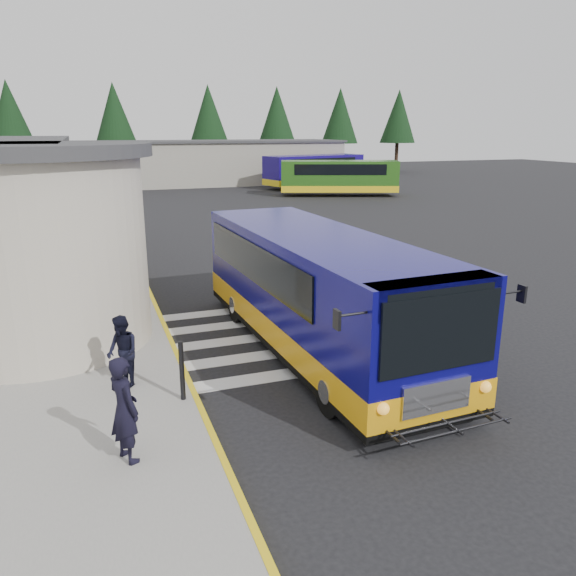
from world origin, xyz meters
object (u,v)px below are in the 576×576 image
object	(u,v)px
transit_bus	(317,296)
pedestrian_a	(124,409)
pedestrian_b	(122,352)
bollard	(182,371)
far_bus_a	(314,169)
far_bus_b	(339,176)

from	to	relation	value
transit_bus	pedestrian_a	bearing A→B (deg)	-145.62
pedestrian_a	pedestrian_b	distance (m)	2.80
pedestrian_a	bollard	size ratio (longest dim) A/B	1.46
transit_bus	pedestrian_a	world-z (taller)	transit_bus
far_bus_a	bollard	bearing A→B (deg)	138.73
pedestrian_a	pedestrian_b	size ratio (longest dim) A/B	1.18
bollard	pedestrian_a	bearing A→B (deg)	-123.75
bollard	far_bus_a	bearing A→B (deg)	64.19
bollard	far_bus_b	bearing A→B (deg)	60.45
pedestrian_a	far_bus_a	bearing A→B (deg)	-50.99
transit_bus	far_bus_b	world-z (taller)	transit_bus
transit_bus	pedestrian_b	world-z (taller)	transit_bus
transit_bus	bollard	xyz separation A→B (m)	(-3.61, -1.85, -0.62)
bollard	far_bus_b	distance (m)	36.84
transit_bus	pedestrian_b	bearing A→B (deg)	-172.56
pedestrian_b	bollard	distance (m)	1.45
pedestrian_a	far_bus_a	xyz separation A→B (m)	(20.10, 40.87, 0.62)
pedestrian_a	pedestrian_b	world-z (taller)	pedestrian_a
transit_bus	far_bus_b	xyz separation A→B (m)	(14.56, 30.20, 0.20)
bollard	far_bus_a	world-z (taller)	far_bus_a
pedestrian_a	bollard	distance (m)	2.15
far_bus_a	pedestrian_b	bearing A→B (deg)	136.90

